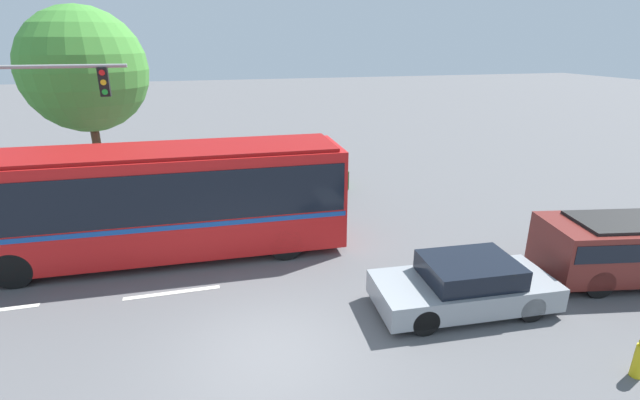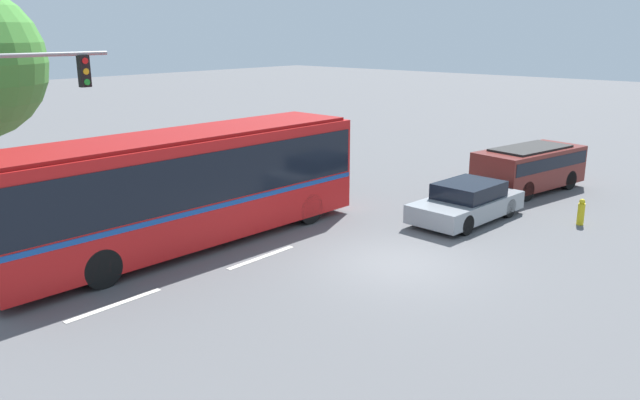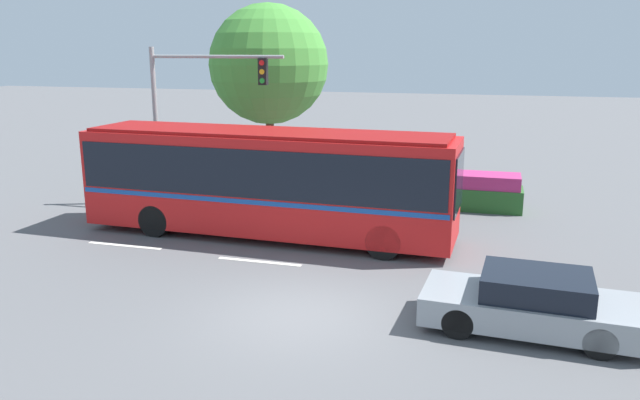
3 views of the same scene
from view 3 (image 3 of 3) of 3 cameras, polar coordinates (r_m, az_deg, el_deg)
The scene contains 8 objects.
ground_plane at distance 13.90m, azimuth -1.87°, elevation -10.42°, with size 140.00×140.00×0.00m, color #5B5B5E.
city_bus at distance 19.06m, azimuth -4.85°, elevation 2.12°, with size 11.56×2.88×3.29m.
sedan_foreground at distance 13.62m, azimuth 18.74°, elevation -8.95°, with size 4.41×2.12×1.26m.
traffic_light_pole at distance 23.10m, azimuth -11.92°, elevation 8.83°, with size 5.09×0.24×5.74m.
flowering_hedge at distance 23.64m, azimuth 4.88°, elevation 1.34°, with size 10.85×1.34×1.30m.
street_tree_left at distance 26.75m, azimuth -4.72°, elevation 12.26°, with size 4.99×4.99×7.53m.
lane_stripe_near at distance 19.34m, azimuth -17.45°, elevation -4.01°, with size 2.40×0.16×0.01m, color silver.
lane_stripe_mid at distance 17.18m, azimuth -5.58°, elevation -5.64°, with size 2.40×0.16×0.01m, color silver.
Camera 3 is at (3.86, -12.08, 5.68)m, focal length 34.96 mm.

